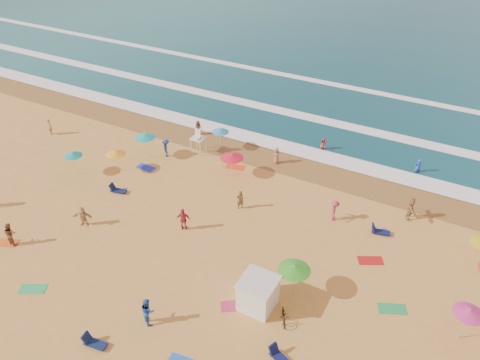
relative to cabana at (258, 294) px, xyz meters
The scene contains 12 objects.
ground 6.15m from the cabana, 142.28° to the left, with size 220.00×220.00×0.00m, color gold.
ocean 87.85m from the cabana, 93.13° to the left, with size 220.00×140.00×0.18m, color #0C4756.
wet_sand 16.94m from the cabana, 106.50° to the left, with size 220.00×220.00×0.00m, color olive.
surf_foam 25.51m from the cabana, 100.86° to the left, with size 200.00×18.70×0.05m.
cabana is the anchor object (origin of this frame).
cabana_roof 1.06m from the cabana, 90.00° to the right, with size 2.20×2.20×0.12m, color silver.
bicycle 2.01m from the cabana, ahead, with size 0.54×1.55×0.82m, color black.
lifeguard_stand 19.25m from the cabana, 133.80° to the left, with size 1.20×1.20×2.10m, color white, non-canonical shape.
beach_umbrellas 7.28m from the cabana, 152.67° to the left, with size 48.98×28.51×0.77m.
loungers 1.67m from the cabana, 13.56° to the right, with size 38.61×20.48×0.34m.
towels 3.25m from the cabana, 133.38° to the left, with size 34.21×20.45×0.03m.
beachgoers 9.46m from the cabana, 124.64° to the left, with size 47.50×25.33×2.12m.
Camera 1 is at (13.30, -21.48, 22.66)m, focal length 35.00 mm.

